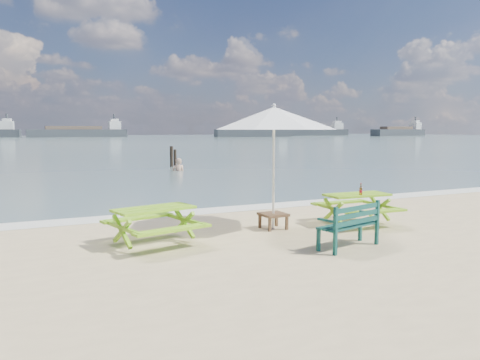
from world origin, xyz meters
name	(u,v)px	position (x,y,z in m)	size (l,w,h in m)	color
sea	(51,141)	(0.00, 85.00, 0.00)	(300.00, 300.00, 0.00)	slate
foam_strip	(220,210)	(0.00, 4.60, 0.01)	(22.00, 0.90, 0.01)	silver
picnic_table_left	(154,227)	(-2.61, 1.57, 0.35)	(1.86, 1.99, 0.72)	#7AB81B
picnic_table_right	(357,210)	(2.20, 1.49, 0.35)	(1.56, 1.72, 0.72)	#75AA19
park_bench	(348,234)	(0.64, -0.19, 0.26)	(1.41, 0.77, 0.83)	#0F3E38
side_table	(273,221)	(0.16, 1.86, 0.19)	(0.57, 0.57, 0.36)	brown
patio_umbrella	(274,118)	(0.16, 1.86, 2.46)	(2.83, 2.83, 2.70)	silver
beer_bottle	(361,191)	(2.14, 1.31, 0.81)	(0.07, 0.07, 0.27)	#995716
swimmer	(179,175)	(2.64, 16.72, -0.21)	(0.74, 0.58, 1.80)	tan
mooring_pilings	(173,159)	(3.25, 19.71, 0.46)	(0.58, 0.78, 1.41)	black
cargo_ships	(211,132)	(45.93, 122.49, 1.18)	(147.36, 32.34, 4.40)	#33373C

